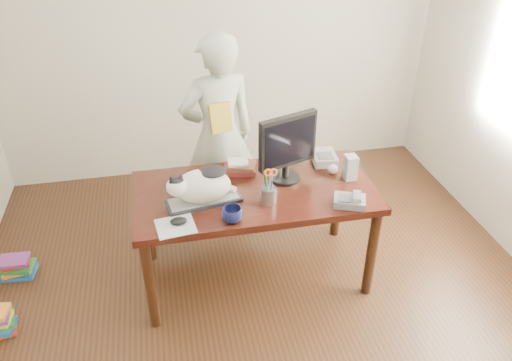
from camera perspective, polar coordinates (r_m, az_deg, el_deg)
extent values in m
plane|color=black|center=(3.38, 1.99, -17.34)|extent=(4.50, 4.50, 0.00)
plane|color=white|center=(4.58, -4.51, 16.60)|extent=(4.00, 0.00, 4.00)
cube|color=black|center=(3.33, -0.17, -1.37)|extent=(1.60, 0.80, 0.05)
cylinder|color=black|center=(3.26, -12.03, -11.58)|extent=(0.07, 0.07, 0.70)
cylinder|color=black|center=(3.50, 13.06, -8.12)|extent=(0.07, 0.07, 0.70)
cylinder|color=black|center=(3.79, -12.30, -4.56)|extent=(0.07, 0.07, 0.70)
cylinder|color=black|center=(4.00, 9.30, -2.03)|extent=(0.07, 0.07, 0.70)
cube|color=black|center=(3.81, -1.25, -2.53)|extent=(1.45, 0.03, 0.50)
cube|color=black|center=(3.21, -5.99, -2.31)|extent=(0.49, 0.25, 0.02)
cube|color=#9A9A9F|center=(3.20, -6.00, -2.10)|extent=(0.46, 0.22, 0.01)
ellipsoid|color=white|center=(3.15, -6.10, -0.66)|extent=(0.39, 0.28, 0.22)
ellipsoid|color=white|center=(3.07, -9.05, -0.72)|extent=(0.15, 0.14, 0.12)
ellipsoid|color=black|center=(3.05, -9.11, -0.09)|extent=(0.10, 0.10, 0.05)
cone|color=black|center=(3.02, -9.65, 0.16)|extent=(0.07, 0.07, 0.07)
cone|color=black|center=(3.03, -8.57, 0.37)|extent=(0.07, 0.06, 0.07)
ellipsoid|color=black|center=(3.11, -5.08, 1.03)|extent=(0.21, 0.18, 0.05)
cylinder|color=white|center=(3.27, -3.36, -0.69)|extent=(0.12, 0.14, 0.05)
cylinder|color=black|center=(3.44, 3.31, 0.34)|extent=(0.26, 0.26, 0.02)
cylinder|color=black|center=(3.41, 3.34, 1.13)|extent=(0.05, 0.05, 0.09)
cube|color=black|center=(3.28, 3.65, 4.52)|extent=(0.42, 0.19, 0.36)
cube|color=black|center=(3.26, 3.90, 4.34)|extent=(0.37, 0.13, 0.30)
cylinder|color=#929297|center=(3.16, 1.43, -1.70)|extent=(0.11, 0.11, 0.11)
cylinder|color=black|center=(3.12, 1.07, -0.16)|extent=(0.04, 0.04, 0.17)
cylinder|color=#0B3AA0|center=(3.10, 1.79, -0.38)|extent=(0.03, 0.04, 0.17)
cylinder|color=#AB181D|center=(3.13, 1.42, -0.06)|extent=(0.01, 0.04, 0.16)
cylinder|color=#1C8E2C|center=(3.10, 1.28, -0.43)|extent=(0.02, 0.03, 0.17)
cylinder|color=#B6B6BB|center=(3.10, 1.63, -0.13)|extent=(0.02, 0.03, 0.12)
cylinder|color=#B6B6BB|center=(3.10, 1.80, -0.13)|extent=(0.02, 0.03, 0.12)
torus|color=orange|center=(3.06, 1.40, 0.91)|extent=(0.05, 0.03, 0.05)
torus|color=orange|center=(3.07, 2.02, 0.93)|extent=(0.05, 0.03, 0.05)
cube|color=silver|center=(3.02, -9.18, -5.18)|extent=(0.25, 0.23, 0.01)
ellipsoid|color=black|center=(3.03, -8.86, -4.60)|extent=(0.11, 0.08, 0.04)
imported|color=black|center=(3.00, -2.73, -3.93)|extent=(0.16, 0.16, 0.10)
cube|color=slate|center=(3.22, 10.65, -2.35)|extent=(0.24, 0.21, 0.05)
cube|color=#464749|center=(3.19, 10.11, -1.99)|extent=(0.11, 0.12, 0.01)
cube|color=#B6B6BB|center=(3.21, 11.49, -1.77)|extent=(0.11, 0.17, 0.06)
cube|color=#97989A|center=(3.45, 10.72, 1.47)|extent=(0.08, 0.09, 0.18)
sphere|color=silver|center=(3.52, 8.79, 1.29)|extent=(0.07, 0.07, 0.07)
cube|color=#4F1515|center=(3.51, -1.89, 1.31)|extent=(0.24, 0.19, 0.03)
cube|color=#4F2D1B|center=(3.49, -1.74, 1.72)|extent=(0.23, 0.20, 0.03)
cube|color=white|center=(3.48, -2.07, 2.10)|extent=(0.15, 0.12, 0.02)
cube|color=slate|center=(3.66, 7.76, 2.62)|extent=(0.19, 0.24, 0.06)
cube|color=#464749|center=(3.62, 7.91, 2.83)|extent=(0.12, 0.12, 0.01)
imported|color=silver|center=(3.86, -4.32, 5.01)|extent=(0.66, 0.50, 1.63)
cube|color=gold|center=(3.60, -4.09, 7.15)|extent=(0.17, 0.12, 0.21)
cube|color=#184D90|center=(4.16, -25.48, -9.47)|extent=(0.25, 0.19, 0.03)
cube|color=orange|center=(4.15, -25.68, -9.09)|extent=(0.22, 0.19, 0.03)
cube|color=#22722D|center=(4.12, -25.56, -8.85)|extent=(0.24, 0.19, 0.03)
cube|color=red|center=(4.11, -25.76, -8.42)|extent=(0.21, 0.16, 0.03)
cube|color=#6D2D72|center=(4.08, -25.97, -8.23)|extent=(0.22, 0.17, 0.03)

